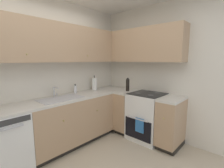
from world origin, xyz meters
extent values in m
cube|color=silver|center=(0.00, 1.47, 1.31)|extent=(3.77, 0.05, 2.62)
cube|color=silver|center=(1.86, 0.00, 1.31)|extent=(0.05, 2.99, 2.62)
cube|color=white|center=(-0.65, 1.14, 0.43)|extent=(0.60, 0.60, 0.86)
cube|color=#333333|center=(-0.65, 0.84, 0.81)|extent=(0.55, 0.01, 0.07)
cube|color=silver|center=(-0.65, 0.83, 0.74)|extent=(0.36, 0.02, 0.02)
cube|color=tan|center=(0.44, 1.14, 0.48)|extent=(1.59, 0.60, 0.77)
cube|color=black|center=(0.44, 1.17, 0.04)|extent=(1.59, 0.54, 0.09)
sphere|color=tan|center=(0.09, 0.83, 0.62)|extent=(0.02, 0.02, 0.02)
sphere|color=tan|center=(0.79, 0.83, 0.62)|extent=(0.02, 0.02, 0.02)
cube|color=beige|center=(0.44, 1.14, 0.88)|extent=(2.79, 0.60, 0.03)
cube|color=tan|center=(1.54, 0.70, 0.48)|extent=(0.60, 0.30, 0.77)
cube|color=black|center=(1.57, 0.70, 0.04)|extent=(0.54, 0.30, 0.09)
cube|color=tan|center=(1.54, -0.26, 0.48)|extent=(0.60, 0.34, 0.77)
cube|color=black|center=(1.57, -0.26, 0.04)|extent=(0.54, 0.34, 0.09)
sphere|color=tan|center=(1.22, -0.26, 0.62)|extent=(0.02, 0.02, 0.02)
cube|color=beige|center=(1.54, 0.70, 0.88)|extent=(0.60, 0.30, 0.03)
cube|color=beige|center=(1.54, -0.26, 0.88)|extent=(0.60, 0.34, 0.03)
cube|color=white|center=(1.56, 0.23, 0.45)|extent=(0.64, 0.62, 0.90)
cube|color=black|center=(1.23, 0.23, 0.29)|extent=(0.02, 0.55, 0.38)
cube|color=silver|center=(1.21, 0.23, 0.50)|extent=(0.02, 0.43, 0.02)
cube|color=black|center=(1.56, 0.23, 0.90)|extent=(0.59, 0.60, 0.01)
cube|color=white|center=(1.86, 0.23, 0.97)|extent=(0.03, 0.60, 0.15)
cylinder|color=#4C4C4C|center=(1.42, 0.09, 0.91)|extent=(0.11, 0.11, 0.01)
cylinder|color=#4C4C4C|center=(1.42, 0.36, 0.91)|extent=(0.11, 0.11, 0.01)
cylinder|color=#4C4C4C|center=(1.70, 0.09, 0.91)|extent=(0.11, 0.11, 0.01)
cylinder|color=#4C4C4C|center=(1.70, 0.36, 0.91)|extent=(0.11, 0.11, 0.01)
cube|color=#2D6BB2|center=(1.21, 0.17, 0.39)|extent=(0.02, 0.17, 0.26)
cube|color=tan|center=(0.28, 1.28, 1.83)|extent=(2.47, 0.32, 0.65)
sphere|color=tan|center=(-0.26, 1.11, 1.63)|extent=(0.02, 0.02, 0.02)
sphere|color=tan|center=(0.82, 1.11, 1.63)|extent=(0.02, 0.02, 0.02)
cube|color=tan|center=(1.68, 0.53, 1.83)|extent=(0.32, 1.82, 0.65)
cube|color=#B7B7BC|center=(0.23, 1.11, 0.90)|extent=(0.71, 0.40, 0.01)
cube|color=gray|center=(0.23, 1.11, 0.85)|extent=(0.66, 0.36, 0.09)
cube|color=#99999E|center=(0.23, 1.11, 0.87)|extent=(0.02, 0.35, 0.06)
cylinder|color=silver|center=(0.23, 1.34, 0.99)|extent=(0.02, 0.02, 0.18)
cylinder|color=silver|center=(0.23, 1.27, 1.07)|extent=(0.02, 0.15, 0.02)
cylinder|color=silver|center=(0.28, 1.34, 0.93)|extent=(0.02, 0.02, 0.06)
cylinder|color=silver|center=(0.66, 1.32, 0.97)|extent=(0.06, 0.06, 0.15)
cylinder|color=#262626|center=(0.66, 1.32, 1.07)|extent=(0.02, 0.02, 0.03)
cylinder|color=white|center=(1.15, 1.30, 1.03)|extent=(0.11, 0.11, 0.26)
cylinder|color=#3F3F3F|center=(1.15, 1.30, 1.05)|extent=(0.02, 0.02, 0.32)
cylinder|color=black|center=(1.54, 0.70, 1.02)|extent=(0.07, 0.07, 0.25)
cylinder|color=black|center=(1.54, 0.70, 1.16)|extent=(0.04, 0.04, 0.02)
camera|label=1|loc=(-1.14, -1.29, 1.55)|focal=25.70mm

